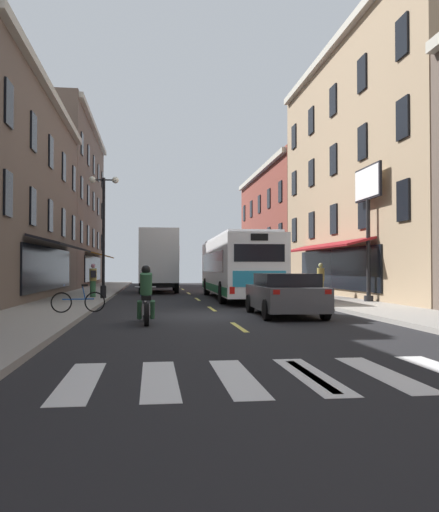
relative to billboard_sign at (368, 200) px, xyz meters
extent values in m
cube|color=black|center=(-7.05, -4.67, -4.62)|extent=(34.80, 80.00, 0.10)
cube|color=#DBCC4C|center=(-7.05, -14.67, -4.56)|extent=(0.14, 2.40, 0.01)
cube|color=#DBCC4C|center=(-7.05, -8.17, -4.56)|extent=(0.14, 2.40, 0.01)
cube|color=#DBCC4C|center=(-7.05, -1.67, -4.56)|extent=(0.14, 2.40, 0.01)
cube|color=#DBCC4C|center=(-7.05, 4.83, -4.56)|extent=(0.14, 2.40, 0.01)
cube|color=#DBCC4C|center=(-7.05, 11.33, -4.56)|extent=(0.14, 2.40, 0.01)
cube|color=#DBCC4C|center=(-7.05, 17.83, -4.56)|extent=(0.14, 2.40, 0.01)
cube|color=#DBCC4C|center=(-7.05, 24.33, -4.56)|extent=(0.14, 2.40, 0.01)
cube|color=#DBCC4C|center=(-7.05, 30.83, -4.56)|extent=(0.14, 2.40, 0.01)
cube|color=silver|center=(-10.35, -14.67, -4.56)|extent=(0.50, 2.80, 0.01)
cube|color=silver|center=(-9.25, -14.67, -4.56)|extent=(0.50, 2.80, 0.01)
cube|color=silver|center=(-8.15, -14.67, -4.56)|extent=(0.50, 2.80, 0.01)
cube|color=silver|center=(-7.05, -14.67, -4.56)|extent=(0.50, 2.80, 0.01)
cube|color=silver|center=(-5.95, -14.67, -4.56)|extent=(0.50, 2.80, 0.01)
cube|color=gray|center=(-12.95, -4.67, -4.50)|extent=(3.00, 80.00, 0.14)
cube|color=gray|center=(-1.15, -4.67, -4.50)|extent=(3.00, 80.00, 0.14)
cube|color=#B2AD9E|center=(-14.35, 5.33, 5.66)|extent=(0.44, 19.40, 0.40)
cube|color=black|center=(-14.41, 5.33, -3.02)|extent=(0.10, 12.00, 2.10)
cube|color=black|center=(-13.70, 5.33, -1.82)|extent=(1.38, 11.20, 0.44)
cube|color=black|center=(-14.41, -2.67, -0.37)|extent=(0.10, 1.00, 1.60)
cube|color=black|center=(-14.41, 1.33, -0.37)|extent=(0.10, 1.00, 1.60)
cube|color=black|center=(-14.41, 5.33, -0.37)|extent=(0.10, 1.00, 1.60)
cube|color=black|center=(-14.41, 9.33, -0.37)|extent=(0.10, 1.00, 1.60)
cube|color=black|center=(-14.41, 13.33, -0.37)|extent=(0.10, 1.00, 1.60)
cube|color=black|center=(-14.41, -2.67, 2.83)|extent=(0.10, 1.00, 1.60)
cube|color=black|center=(-14.41, 1.33, 2.83)|extent=(0.10, 1.00, 1.60)
cube|color=black|center=(-14.41, 5.33, 2.83)|extent=(0.10, 1.00, 1.60)
cube|color=black|center=(-14.41, 9.33, 2.83)|extent=(0.10, 1.00, 1.60)
cube|color=black|center=(-14.41, 13.33, 2.83)|extent=(0.10, 1.00, 1.60)
cube|color=brown|center=(-18.45, 25.33, 2.45)|extent=(8.00, 19.90, 14.04)
cube|color=#B2AD9E|center=(-14.35, 25.33, 9.12)|extent=(0.44, 19.40, 0.40)
cube|color=black|center=(-14.41, 25.33, -3.02)|extent=(0.10, 12.00, 2.10)
cube|color=brown|center=(-13.70, 25.33, -1.82)|extent=(1.38, 11.20, 0.44)
cube|color=black|center=(-14.41, 17.33, -0.37)|extent=(0.10, 1.00, 1.60)
cube|color=black|center=(-14.41, 21.33, -0.37)|extent=(0.10, 1.00, 1.60)
cube|color=black|center=(-14.41, 25.33, -0.37)|extent=(0.10, 1.00, 1.60)
cube|color=black|center=(-14.41, 29.33, -0.37)|extent=(0.10, 1.00, 1.60)
cube|color=black|center=(-14.41, 33.33, -0.37)|extent=(0.10, 1.00, 1.60)
cube|color=black|center=(-14.41, 17.33, 2.83)|extent=(0.10, 1.00, 1.60)
cube|color=black|center=(-14.41, 21.33, 2.83)|extent=(0.10, 1.00, 1.60)
cube|color=black|center=(-14.41, 25.33, 2.83)|extent=(0.10, 1.00, 1.60)
cube|color=black|center=(-14.41, 29.33, 2.83)|extent=(0.10, 1.00, 1.60)
cube|color=black|center=(-14.41, 33.33, 2.83)|extent=(0.10, 1.00, 1.60)
cube|color=black|center=(-14.41, 17.33, 6.03)|extent=(0.10, 1.00, 1.60)
cube|color=black|center=(-14.41, 21.33, 6.03)|extent=(0.10, 1.00, 1.60)
cube|color=black|center=(-14.41, 25.33, 6.03)|extent=(0.10, 1.00, 1.60)
cube|color=black|center=(-14.41, 29.33, 6.03)|extent=(0.10, 1.00, 1.60)
cube|color=black|center=(-14.41, 33.33, 6.03)|extent=(0.10, 1.00, 1.60)
cube|color=#9E8466|center=(4.35, 5.33, 2.37)|extent=(8.00, 19.90, 13.86)
cube|color=#B2AD9E|center=(0.25, 5.33, 8.95)|extent=(0.44, 19.40, 0.40)
cube|color=black|center=(0.31, 5.33, -3.02)|extent=(0.10, 12.00, 2.10)
cube|color=maroon|center=(-0.40, 5.33, -1.82)|extent=(1.38, 11.20, 0.44)
cube|color=black|center=(0.31, -2.67, -0.37)|extent=(0.10, 1.00, 1.60)
cube|color=black|center=(0.31, 1.33, -0.37)|extent=(0.10, 1.00, 1.60)
cube|color=black|center=(0.31, 5.33, -0.37)|extent=(0.10, 1.00, 1.60)
cube|color=black|center=(0.31, 9.33, -0.37)|extent=(0.10, 1.00, 1.60)
cube|color=black|center=(0.31, 13.33, -0.37)|extent=(0.10, 1.00, 1.60)
cube|color=black|center=(0.31, -2.67, 2.83)|extent=(0.10, 1.00, 1.60)
cube|color=black|center=(0.31, 1.33, 2.83)|extent=(0.10, 1.00, 1.60)
cube|color=black|center=(0.31, 5.33, 2.83)|extent=(0.10, 1.00, 1.60)
cube|color=black|center=(0.31, 9.33, 2.83)|extent=(0.10, 1.00, 1.60)
cube|color=black|center=(0.31, 13.33, 2.83)|extent=(0.10, 1.00, 1.60)
cube|color=black|center=(0.31, -2.67, 6.03)|extent=(0.10, 1.00, 1.60)
cube|color=black|center=(0.31, 1.33, 6.03)|extent=(0.10, 1.00, 1.60)
cube|color=black|center=(0.31, 5.33, 6.03)|extent=(0.10, 1.00, 1.60)
cube|color=black|center=(0.31, 9.33, 6.03)|extent=(0.10, 1.00, 1.60)
cube|color=black|center=(0.31, 13.33, 6.03)|extent=(0.10, 1.00, 1.60)
cube|color=brown|center=(4.35, 25.33, 0.72)|extent=(8.00, 19.90, 10.58)
cube|color=#B2AD9E|center=(0.25, 25.33, 5.67)|extent=(0.44, 19.40, 0.40)
cube|color=black|center=(0.31, 25.33, -3.02)|extent=(0.10, 12.00, 2.10)
cube|color=navy|center=(-0.40, 25.33, -1.82)|extent=(1.38, 11.20, 0.44)
cube|color=black|center=(0.31, 17.33, -0.37)|extent=(0.10, 1.00, 1.60)
cube|color=black|center=(0.31, 21.33, -0.37)|extent=(0.10, 1.00, 1.60)
cube|color=black|center=(0.31, 25.33, -0.37)|extent=(0.10, 1.00, 1.60)
cube|color=black|center=(0.31, 29.33, -0.37)|extent=(0.10, 1.00, 1.60)
cube|color=black|center=(0.31, 33.33, -0.37)|extent=(0.10, 1.00, 1.60)
cube|color=black|center=(0.31, 17.33, 2.83)|extent=(0.10, 1.00, 1.60)
cube|color=black|center=(0.31, 21.33, 2.83)|extent=(0.10, 1.00, 1.60)
cube|color=black|center=(0.31, 25.33, 2.83)|extent=(0.10, 1.00, 1.60)
cube|color=black|center=(0.31, 29.33, 2.83)|extent=(0.10, 1.00, 1.60)
cube|color=black|center=(0.31, 33.33, 2.83)|extent=(0.10, 1.00, 1.60)
cylinder|color=black|center=(0.00, 0.00, -2.17)|extent=(0.18, 0.18, 4.50)
cylinder|color=black|center=(0.00, 0.00, -4.31)|extent=(0.40, 0.40, 0.24)
cube|color=black|center=(0.00, 0.00, 0.73)|extent=(0.10, 2.69, 1.47)
cube|color=silver|center=(-0.06, 0.00, 0.73)|extent=(0.04, 2.53, 1.31)
cube|color=silver|center=(0.06, 0.00, 0.73)|extent=(0.04, 2.53, 1.31)
cube|color=white|center=(-5.03, 4.81, -2.87)|extent=(2.72, 12.45, 2.68)
cube|color=silver|center=(-5.03, 4.81, -1.47)|extent=(2.50, 11.25, 0.16)
cube|color=black|center=(-5.02, 5.11, -2.69)|extent=(2.73, 10.05, 0.96)
cube|color=#19723F|center=(-5.03, 4.81, -3.97)|extent=(2.74, 12.05, 0.36)
cube|color=black|center=(-4.94, 10.98, -2.69)|extent=(2.25, 0.15, 1.10)
cube|color=black|center=(-5.11, -1.36, -2.38)|extent=(2.05, 0.15, 0.70)
cube|color=teal|center=(-5.11, -1.37, -3.41)|extent=(2.15, 0.13, 0.64)
cube|color=black|center=(-5.11, -1.37, -1.75)|extent=(0.70, 0.11, 0.28)
cube|color=red|center=(-6.21, -1.36, -3.87)|extent=(0.20, 0.08, 0.28)
cube|color=red|center=(-4.02, -1.39, -3.87)|extent=(0.20, 0.08, 0.28)
cylinder|color=black|center=(-6.15, 9.03, -4.07)|extent=(0.31, 1.00, 1.00)
cylinder|color=black|center=(-3.80, 9.00, -4.07)|extent=(0.31, 1.00, 1.00)
cylinder|color=black|center=(-6.25, 1.12, -4.07)|extent=(0.31, 1.00, 1.00)
cylinder|color=black|center=(-3.90, 1.08, -4.07)|extent=(0.31, 1.00, 1.00)
cube|color=#B21E19|center=(-8.85, 15.95, -3.02)|extent=(2.33, 2.12, 2.40)
cube|color=black|center=(-8.84, 16.95, -2.17)|extent=(2.00, 0.13, 0.80)
cube|color=silver|center=(-8.90, 12.23, -2.22)|extent=(2.47, 5.37, 3.29)
cube|color=maroon|center=(-7.68, 12.21, -2.06)|extent=(0.10, 3.20, 0.90)
cube|color=black|center=(-8.89, 13.28, -4.02)|extent=(1.99, 7.06, 0.24)
cylinder|color=black|center=(-9.95, 15.76, -4.12)|extent=(0.29, 0.90, 0.90)
cylinder|color=black|center=(-7.75, 15.73, -4.12)|extent=(0.29, 0.90, 0.90)
cylinder|color=black|center=(-10.01, 11.44, -4.12)|extent=(0.29, 0.90, 0.90)
cylinder|color=black|center=(-7.81, 11.41, -4.12)|extent=(0.29, 0.90, 0.90)
cube|color=#515154|center=(-5.00, -5.04, -3.95)|extent=(1.95, 4.42, 0.75)
cube|color=black|center=(-5.01, -5.22, -3.39)|extent=(1.77, 2.40, 0.44)
cube|color=red|center=(-5.80, -7.21, -3.68)|extent=(0.20, 0.06, 0.14)
cube|color=red|center=(-4.27, -7.23, -3.68)|extent=(0.20, 0.06, 0.14)
cylinder|color=black|center=(-5.88, -3.54, -4.25)|extent=(0.23, 0.64, 0.64)
cylinder|color=black|center=(-4.09, -3.56, -4.25)|extent=(0.23, 0.64, 0.64)
cylinder|color=black|center=(-5.92, -6.53, -4.25)|extent=(0.23, 0.64, 0.64)
cylinder|color=black|center=(-4.13, -6.55, -4.25)|extent=(0.23, 0.64, 0.64)
cube|color=silver|center=(-9.00, 23.38, -4.00)|extent=(1.92, 4.42, 0.64)
cube|color=black|center=(-9.00, 23.20, -3.47)|extent=(1.73, 2.40, 0.48)
cube|color=red|center=(-9.78, 21.21, -3.78)|extent=(0.20, 0.06, 0.14)
cube|color=red|center=(-8.28, 21.19, -3.78)|extent=(0.20, 0.06, 0.14)
cylinder|color=black|center=(-9.86, 24.89, -4.25)|extent=(0.23, 0.64, 0.64)
cylinder|color=black|center=(-8.10, 24.86, -4.25)|extent=(0.23, 0.64, 0.64)
cylinder|color=black|center=(-9.90, 21.89, -4.25)|extent=(0.23, 0.64, 0.64)
cylinder|color=black|center=(-8.14, 21.86, -4.25)|extent=(0.23, 0.64, 0.64)
cylinder|color=black|center=(-9.55, -6.19, -4.26)|extent=(0.12, 0.62, 0.62)
cylinder|color=black|center=(-9.50, -7.64, -4.26)|extent=(0.14, 0.62, 0.62)
cylinder|color=#B2B2B7|center=(-9.55, -6.31, -3.96)|extent=(0.08, 0.33, 0.68)
ellipsoid|color=navy|center=(-9.53, -6.73, -3.76)|extent=(0.34, 0.57, 0.28)
cube|color=black|center=(-9.52, -7.13, -3.83)|extent=(0.28, 0.57, 0.12)
cube|color=#B2B2B7|center=(-9.53, -6.91, -4.17)|extent=(0.26, 0.41, 0.30)
cylinder|color=#B2B2B7|center=(-9.55, -6.41, -3.55)|extent=(0.62, 0.06, 0.04)
cylinder|color=#33663F|center=(-9.52, -7.06, -3.44)|extent=(0.36, 0.47, 0.66)
sphere|color=black|center=(-9.52, -6.95, -3.04)|extent=(0.26, 0.26, 0.26)
cylinder|color=#33663F|center=(-9.70, -7.04, -4.17)|extent=(0.15, 0.36, 0.56)
cylinder|color=#33663F|center=(-9.34, -7.03, -4.17)|extent=(0.15, 0.36, 0.56)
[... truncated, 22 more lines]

